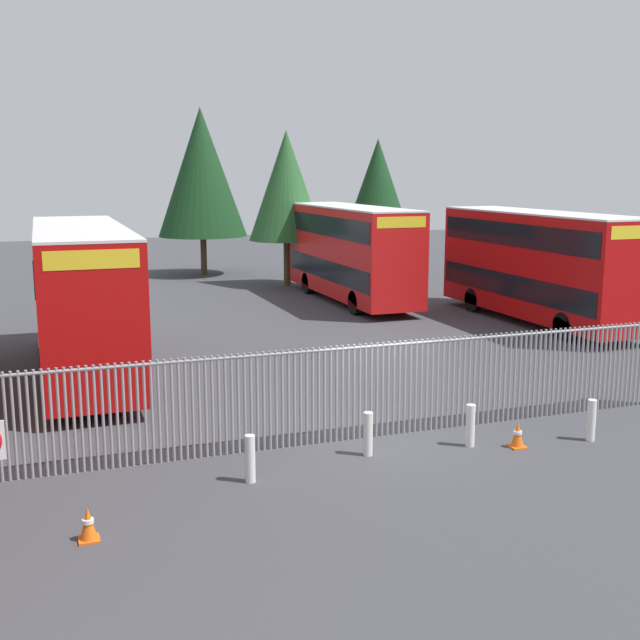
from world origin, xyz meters
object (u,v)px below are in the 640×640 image
bollard_center_front (368,434)px  bollard_near_right (470,426)px  double_decker_bus_behind_fence_left (538,262)px  bollard_near_left (250,459)px  double_decker_bus_behind_fence_right (351,250)px  bollard_far_right (591,420)px  traffic_cone_mid_forecourt (518,435)px  double_decker_bus_near_gate (83,294)px  traffic_cone_near_kerb (88,524)px

bollard_center_front → bollard_near_right: (2.34, -0.23, 0.00)m
double_decker_bus_behind_fence_left → bollard_near_left: bearing=-140.8°
bollard_near_right → double_decker_bus_behind_fence_right: bearing=75.8°
bollard_center_front → bollard_near_right: 2.35m
bollard_center_front → bollard_far_right: 5.15m
double_decker_bus_behind_fence_right → bollard_near_right: bearing=-104.2°
bollard_near_left → traffic_cone_mid_forecourt: size_ratio=1.61×
bollard_near_left → bollard_far_right: size_ratio=1.00×
double_decker_bus_behind_fence_right → bollard_center_front: double_decker_bus_behind_fence_right is taller
bollard_center_front → bollard_near_right: size_ratio=1.00×
double_decker_bus_behind_fence_right → bollard_near_left: bearing=-116.8°
bollard_near_left → bollard_near_right: (5.08, 0.35, 0.00)m
bollard_near_left → bollard_far_right: (7.82, -0.23, 0.00)m
bollard_near_right → double_decker_bus_near_gate: bearing=128.9°
double_decker_bus_near_gate → bollard_near_right: bearing=-51.1°
double_decker_bus_behind_fence_right → double_decker_bus_near_gate: bearing=-141.5°
bollard_near_left → traffic_cone_near_kerb: 3.49m
double_decker_bus_behind_fence_right → traffic_cone_near_kerb: double_decker_bus_behind_fence_right is taller
double_decker_bus_behind_fence_left → bollard_center_front: 17.07m
bollard_center_front → bollard_near_right: same height
bollard_near_left → bollard_near_right: 5.09m
double_decker_bus_near_gate → bollard_near_left: size_ratio=11.38×
bollard_near_left → traffic_cone_near_kerb: (-3.13, -1.52, -0.19)m
double_decker_bus_near_gate → bollard_center_front: size_ratio=11.38×
bollard_center_front → traffic_cone_near_kerb: bearing=-160.2°
traffic_cone_mid_forecourt → double_decker_bus_behind_fence_left: bearing=53.9°
bollard_near_left → bollard_near_right: size_ratio=1.00×
bollard_near_left → traffic_cone_near_kerb: bearing=-154.0°
bollard_near_left → bollard_far_right: same height
bollard_near_right → traffic_cone_mid_forecourt: bearing=-24.3°
traffic_cone_near_kerb → traffic_cone_mid_forecourt: bearing=9.0°
double_decker_bus_behind_fence_right → bollard_near_right: 19.98m
bollard_far_right → traffic_cone_mid_forecourt: bollard_far_right is taller
double_decker_bus_near_gate → traffic_cone_near_kerb: size_ratio=18.32×
double_decker_bus_behind_fence_left → double_decker_bus_behind_fence_right: same height
double_decker_bus_behind_fence_left → bollard_far_right: size_ratio=11.38×
double_decker_bus_behind_fence_left → bollard_near_left: size_ratio=11.38×
double_decker_bus_near_gate → bollard_far_right: size_ratio=11.38×
double_decker_bus_behind_fence_right → bollard_far_right: (-2.11, -19.86, -1.95)m
double_decker_bus_behind_fence_left → bollard_far_right: (-7.20, -12.50, -1.95)m
bollard_near_left → bollard_far_right: 7.83m
double_decker_bus_behind_fence_left → bollard_near_right: (-9.95, -11.92, -1.95)m
double_decker_bus_behind_fence_right → bollard_center_front: 20.45m
traffic_cone_mid_forecourt → bollard_far_right: bearing=-4.9°
double_decker_bus_behind_fence_right → bollard_near_left: (-9.94, -19.63, -1.95)m
bollard_center_front → double_decker_bus_behind_fence_left: bearing=43.6°
bollard_center_front → traffic_cone_near_kerb: (-5.86, -2.11, -0.19)m
double_decker_bus_near_gate → bollard_center_front: bearing=-60.2°
double_decker_bus_near_gate → bollard_far_right: bearing=-44.0°
bollard_near_right → traffic_cone_mid_forecourt: size_ratio=1.61×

